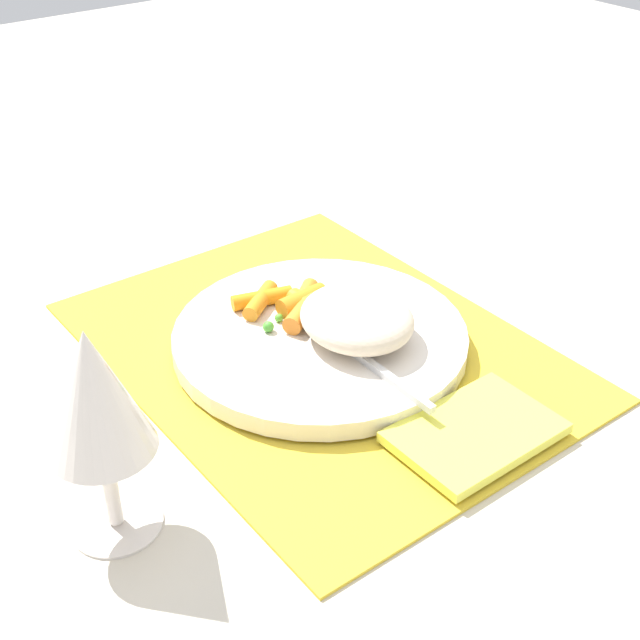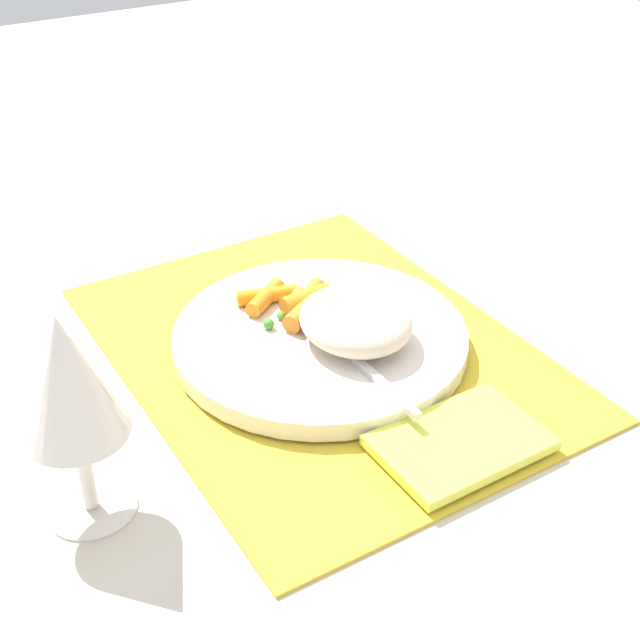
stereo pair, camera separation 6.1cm
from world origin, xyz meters
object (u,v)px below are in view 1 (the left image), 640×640
carrot_portion (300,303)px  fork (335,338)px  wine_glass (95,398)px  plate (320,338)px  napkin (475,432)px  rice_mound (357,318)px

carrot_portion → fork: carrot_portion is taller
fork → wine_glass: bearing=104.0°
plate → fork: (-0.02, 0.00, 0.01)m
plate → fork: 0.02m
plate → carrot_portion: 0.04m
napkin → carrot_portion: bearing=4.6°
rice_mound → carrot_portion: rice_mound is taller
plate → napkin: size_ratio=2.05×
fork → napkin: 0.14m
carrot_portion → napkin: carrot_portion is taller
plate → wine_glass: (-0.08, 0.22, 0.09)m
rice_mound → wine_glass: wine_glass is taller
plate → wine_glass: bearing=108.8°
rice_mound → fork: (0.01, 0.02, -0.02)m
fork → napkin: (-0.14, -0.02, -0.01)m
plate → fork: bearing=179.1°
fork → wine_glass: 0.24m
carrot_portion → napkin: (-0.19, -0.02, -0.02)m
plate → carrot_portion: carrot_portion is taller
carrot_portion → wine_glass: (-0.11, 0.23, 0.07)m
wine_glass → napkin: (-0.08, -0.24, -0.09)m
wine_glass → napkin: size_ratio=1.28×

